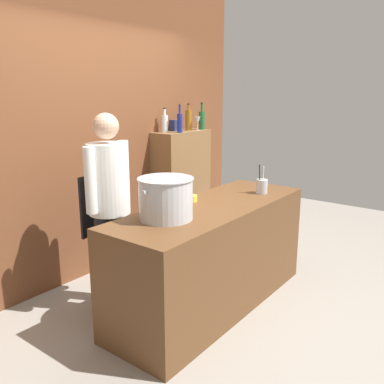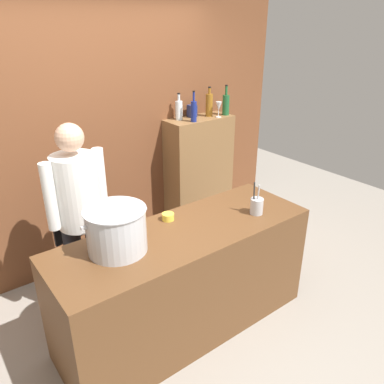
% 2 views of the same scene
% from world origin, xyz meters
% --- Properties ---
extents(ground_plane, '(8.00, 8.00, 0.00)m').
position_xyz_m(ground_plane, '(0.00, 0.00, 0.00)').
color(ground_plane, gray).
extents(brick_back_panel, '(4.40, 0.10, 3.00)m').
position_xyz_m(brick_back_panel, '(0.00, 1.40, 1.50)').
color(brick_back_panel, brown).
rests_on(brick_back_panel, ground_plane).
extents(prep_counter, '(2.04, 0.70, 0.90)m').
position_xyz_m(prep_counter, '(0.00, 0.00, 0.45)').
color(prep_counter, brown).
rests_on(prep_counter, ground_plane).
extents(bar_cabinet, '(0.76, 0.32, 1.37)m').
position_xyz_m(bar_cabinet, '(1.08, 1.19, 0.68)').
color(bar_cabinet, brown).
rests_on(bar_cabinet, ground_plane).
extents(chef, '(0.52, 0.39, 1.66)m').
position_xyz_m(chef, '(-0.53, 0.67, 0.96)').
color(chef, black).
rests_on(chef, ground_plane).
extents(stockpot_large, '(0.47, 0.41, 0.31)m').
position_xyz_m(stockpot_large, '(-0.51, 0.07, 1.06)').
color(stockpot_large, '#B7BABF').
rests_on(stockpot_large, prep_counter).
extents(utensil_crock, '(0.10, 0.10, 0.27)m').
position_xyz_m(utensil_crock, '(0.63, -0.12, 0.97)').
color(utensil_crock, '#B7BABF').
rests_on(utensil_crock, prep_counter).
extents(butter_jar, '(0.10, 0.10, 0.05)m').
position_xyz_m(butter_jar, '(0.00, 0.22, 0.93)').
color(butter_jar, yellow).
rests_on(butter_jar, prep_counter).
extents(wine_bottle_green, '(0.08, 0.08, 0.32)m').
position_xyz_m(wine_bottle_green, '(1.39, 1.12, 1.48)').
color(wine_bottle_green, '#1E592D').
rests_on(wine_bottle_green, bar_cabinet).
extents(wine_bottle_amber, '(0.08, 0.08, 0.31)m').
position_xyz_m(wine_bottle_amber, '(1.21, 1.19, 1.49)').
color(wine_bottle_amber, '#8C5919').
rests_on(wine_bottle_amber, bar_cabinet).
extents(wine_bottle_cobalt, '(0.06, 0.06, 0.31)m').
position_xyz_m(wine_bottle_cobalt, '(0.92, 1.09, 1.48)').
color(wine_bottle_cobalt, navy).
rests_on(wine_bottle_cobalt, bar_cabinet).
extents(wine_bottle_clear, '(0.08, 0.08, 0.27)m').
position_xyz_m(wine_bottle_clear, '(0.86, 1.26, 1.47)').
color(wine_bottle_clear, silver).
rests_on(wine_bottle_clear, bar_cabinet).
extents(wine_glass_wide, '(0.07, 0.07, 0.17)m').
position_xyz_m(wine_glass_wide, '(1.25, 1.08, 1.48)').
color(wine_glass_wide, silver).
rests_on(wine_glass_wide, bar_cabinet).
extents(spice_tin_navy, '(0.08, 0.08, 0.13)m').
position_xyz_m(spice_tin_navy, '(1.04, 1.27, 1.43)').
color(spice_tin_navy, navy).
rests_on(spice_tin_navy, bar_cabinet).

